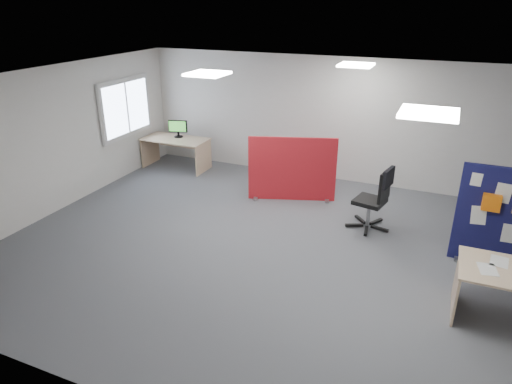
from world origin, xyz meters
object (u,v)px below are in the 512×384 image
(red_divider, at_px, (292,170))
(office_chair, at_px, (377,195))
(monitor_second, at_px, (178,128))
(second_desk, at_px, (177,145))

(red_divider, xyz_separation_m, office_chair, (1.78, -0.66, 0.01))
(red_divider, distance_m, monitor_second, 3.30)
(monitor_second, height_order, office_chair, office_chair)
(second_desk, bearing_deg, red_divider, -13.42)
(red_divider, relative_size, second_desk, 1.08)
(red_divider, bearing_deg, office_chair, -38.98)
(red_divider, distance_m, second_desk, 3.27)
(second_desk, relative_size, monitor_second, 3.52)
(second_desk, xyz_separation_m, office_chair, (4.96, -1.42, 0.11))
(second_desk, height_order, monitor_second, monitor_second)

